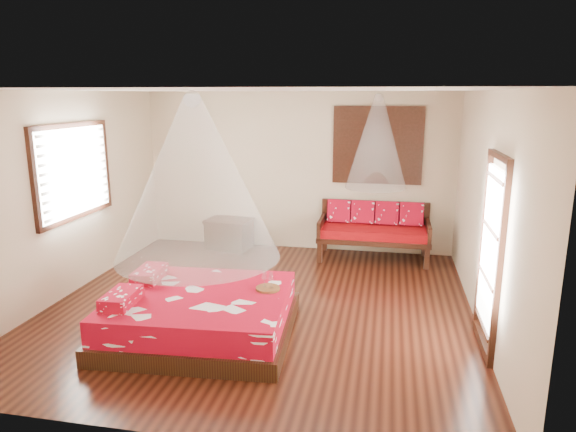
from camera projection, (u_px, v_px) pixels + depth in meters
The scene contains 10 objects.
room at pixel (259, 203), 6.53m from camera, with size 5.54×5.54×2.84m.
bed at pixel (200, 314), 5.99m from camera, with size 2.20×2.02×0.64m.
daybed at pixel (374, 228), 8.74m from camera, with size 1.86×0.83×0.96m.
storage_chest at pixel (229, 234), 9.35m from camera, with size 0.86×0.69×0.54m.
shutter_panel at pixel (378, 145), 8.74m from camera, with size 1.52×0.06×1.32m.
window_left at pixel (74, 171), 7.16m from camera, with size 0.10×1.74×1.34m.
glazed_door at pixel (490, 255), 5.52m from camera, with size 0.08×1.02×2.16m.
wine_tray at pixel (268, 285), 6.05m from camera, with size 0.29×0.29×0.23m.
mosquito_net_main at pixel (196, 179), 5.62m from camera, with size 1.85×1.85×1.80m, color white.
mosquito_net_daybed at pixel (377, 142), 8.27m from camera, with size 1.00×1.00×1.50m, color white.
Camera 1 is at (1.60, -6.20, 2.76)m, focal length 32.00 mm.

